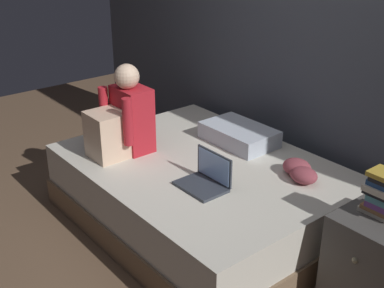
# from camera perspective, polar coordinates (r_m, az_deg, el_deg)

# --- Properties ---
(ground_plane) EXTENTS (8.00, 8.00, 0.00)m
(ground_plane) POSITION_cam_1_polar(r_m,az_deg,el_deg) (3.52, -0.64, -11.82)
(ground_plane) COLOR brown
(wall_back) EXTENTS (5.60, 0.10, 2.70)m
(wall_back) POSITION_cam_1_polar(r_m,az_deg,el_deg) (3.78, 13.97, 12.52)
(wall_back) COLOR #424751
(wall_back) RESTS_ON ground_plane
(bed) EXTENTS (2.00, 1.50, 0.49)m
(bed) POSITION_cam_1_polar(r_m,az_deg,el_deg) (3.68, 1.06, -5.59)
(bed) COLOR #7A6047
(bed) RESTS_ON ground_plane
(nightstand) EXTENTS (0.44, 0.46, 0.60)m
(nightstand) POSITION_cam_1_polar(r_m,az_deg,el_deg) (3.08, 20.01, -12.64)
(nightstand) COLOR #474442
(nightstand) RESTS_ON ground_plane
(person_sitting) EXTENTS (0.39, 0.44, 0.66)m
(person_sitting) POSITION_cam_1_polar(r_m,az_deg,el_deg) (3.66, -7.92, 2.67)
(person_sitting) COLOR #B21E28
(person_sitting) RESTS_ON bed
(laptop) EXTENTS (0.32, 0.23, 0.22)m
(laptop) POSITION_cam_1_polar(r_m,az_deg,el_deg) (3.24, 1.61, -3.91)
(laptop) COLOR #333842
(laptop) RESTS_ON bed
(pillow) EXTENTS (0.56, 0.36, 0.13)m
(pillow) POSITION_cam_1_polar(r_m,az_deg,el_deg) (3.87, 5.34, 1.07)
(pillow) COLOR silver
(pillow) RESTS_ON bed
(clothes_pile) EXTENTS (0.30, 0.22, 0.11)m
(clothes_pile) POSITION_cam_1_polar(r_m,az_deg,el_deg) (3.41, 12.10, -2.97)
(clothes_pile) COLOR #8E3D47
(clothes_pile) RESTS_ON bed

